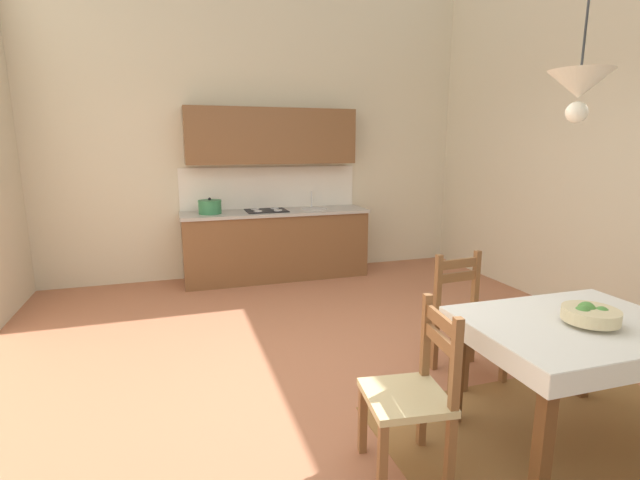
{
  "coord_description": "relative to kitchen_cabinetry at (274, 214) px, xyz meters",
  "views": [
    {
      "loc": [
        -1.16,
        -2.98,
        1.74
      ],
      "look_at": [
        -0.01,
        0.6,
        0.96
      ],
      "focal_mm": 25.83,
      "sensor_mm": 36.0,
      "label": 1
    }
  ],
  "objects": [
    {
      "name": "dining_chair_tv_side",
      "position": [
        -0.11,
        -3.91,
        -0.41
      ],
      "size": [
        0.47,
        0.47,
        0.93
      ],
      "color": "#D1BC89",
      "rests_on": "ground_plane"
    },
    {
      "name": "fruit_bowl",
      "position": [
        0.91,
        -4.03,
        -0.04
      ],
      "size": [
        0.3,
        0.3,
        0.12
      ],
      "color": "beige",
      "rests_on": "dining_table"
    },
    {
      "name": "wall_back",
      "position": [
        -0.1,
        0.33,
        1.17
      ],
      "size": [
        6.22,
        0.12,
        4.05
      ],
      "primitive_type": "cube",
      "color": "beige",
      "rests_on": "ground_plane"
    },
    {
      "name": "ground_plane",
      "position": [
        -0.1,
        -2.89,
        -0.91
      ],
      "size": [
        6.22,
        6.93,
        0.1
      ],
      "primitive_type": "cube",
      "color": "#AD6B4C"
    },
    {
      "name": "kitchen_cabinetry",
      "position": [
        0.0,
        0.0,
        0.0
      ],
      "size": [
        2.41,
        0.63,
        2.2
      ],
      "color": "brown",
      "rests_on": "ground_plane"
    },
    {
      "name": "dining_table",
      "position": [
        0.88,
        -3.98,
        -0.24
      ],
      "size": [
        1.23,
        0.94,
        0.75
      ],
      "color": "brown",
      "rests_on": "ground_plane"
    },
    {
      "name": "dining_chair_kitchen_side",
      "position": [
        0.81,
        -3.08,
        -0.41
      ],
      "size": [
        0.45,
        0.45,
        0.93
      ],
      "color": "#D1BC89",
      "rests_on": "ground_plane"
    },
    {
      "name": "pendant_lamp",
      "position": [
        0.76,
        -3.94,
        1.18
      ],
      "size": [
        0.32,
        0.32,
        0.8
      ],
      "color": "black"
    },
    {
      "name": "area_rug",
      "position": [
        0.88,
        -4.08,
        -0.85
      ],
      "size": [
        2.1,
        1.6,
        0.01
      ],
      "primitive_type": "cube",
      "color": "olive",
      "rests_on": "ground_plane"
    }
  ]
}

